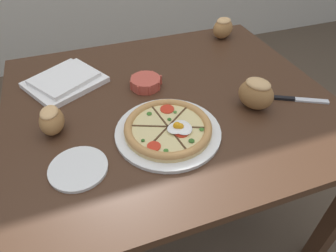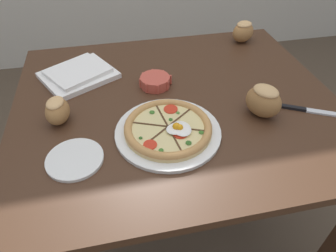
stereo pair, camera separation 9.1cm
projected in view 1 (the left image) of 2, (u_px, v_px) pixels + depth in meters
name	position (u px, v px, depth m)	size (l,w,h in m)	color
ground_plane	(169.00, 212.00, 1.54)	(12.00, 12.00, 0.00)	brown
dining_table	(170.00, 120.00, 1.13)	(1.13, 0.98, 0.72)	#422819
pizza	(168.00, 129.00, 0.92)	(0.33, 0.33, 0.05)	white
ramekin_bowl	(146.00, 82.00, 1.11)	(0.12, 0.12, 0.04)	#C64C3D
napkin_folded	(65.00, 81.00, 1.12)	(0.33, 0.31, 0.04)	white
bread_piece_near	(52.00, 120.00, 0.91)	(0.09, 0.11, 0.09)	#A3703D
bread_piece_mid	(256.00, 93.00, 0.99)	(0.14, 0.15, 0.11)	olive
bread_piece_far	(223.00, 28.00, 1.40)	(0.13, 0.12, 0.10)	#A3703D
knife_main	(299.00, 99.00, 1.05)	(0.18, 0.11, 0.01)	silver
side_saucer	(78.00, 168.00, 0.82)	(0.16, 0.16, 0.01)	white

